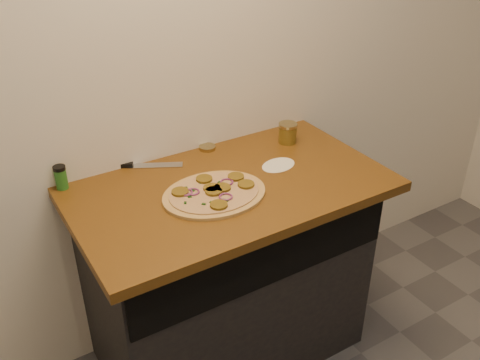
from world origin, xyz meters
TOP-DOWN VIEW (x-y plane):
  - cabinet at (0.00, 1.45)m, footprint 1.10×0.60m
  - countertop at (0.00, 1.42)m, footprint 1.20×0.70m
  - pizza at (-0.09, 1.38)m, footprint 0.40×0.40m
  - chefs_knife at (-0.25, 1.73)m, footprint 0.30×0.18m
  - mason_jar_lid at (0.06, 1.72)m, footprint 0.08×0.08m
  - salsa_jar at (0.39, 1.60)m, footprint 0.08×0.08m
  - spice_shaker at (-0.55, 1.72)m, footprint 0.05×0.05m
  - flour_spill at (0.24, 1.44)m, footprint 0.18×0.18m

SIDE VIEW (x-z plane):
  - cabinet at x=0.00m, z-range 0.00..0.86m
  - countertop at x=0.00m, z-range 0.86..0.90m
  - flour_spill at x=0.24m, z-range 0.90..0.90m
  - chefs_knife at x=-0.25m, z-range 0.90..0.91m
  - mason_jar_lid at x=0.06m, z-range 0.90..0.92m
  - pizza at x=-0.09m, z-range 0.90..0.92m
  - salsa_jar at x=0.39m, z-range 0.90..0.99m
  - spice_shaker at x=-0.55m, z-range 0.90..0.99m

